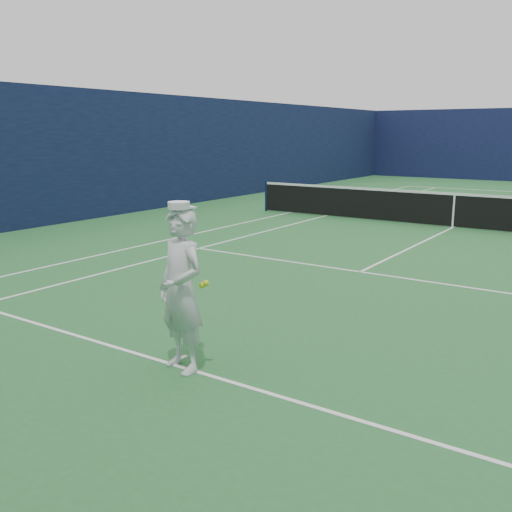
{
  "coord_description": "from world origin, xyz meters",
  "views": [
    {
      "loc": [
        4.41,
        -16.54,
        2.69
      ],
      "look_at": [
        0.23,
        -10.4,
        1.07
      ],
      "focal_mm": 40.0,
      "sensor_mm": 36.0,
      "label": 1
    }
  ],
  "objects": [
    {
      "name": "windscreen_fence",
      "position": [
        0.0,
        0.0,
        2.0
      ],
      "size": [
        20.12,
        36.12,
        4.0
      ],
      "color": "#0F1439",
      "rests_on": "ground"
    },
    {
      "name": "ground",
      "position": [
        0.0,
        0.0,
        0.0
      ],
      "size": [
        80.0,
        80.0,
        0.0
      ],
      "primitive_type": "plane",
      "color": "#266530",
      "rests_on": "ground"
    },
    {
      "name": "tennis_player",
      "position": [
        0.23,
        -11.9,
        0.95
      ],
      "size": [
        0.77,
        0.64,
        1.95
      ],
      "rotation": [
        0.0,
        0.0,
        -0.23
      ],
      "color": "white",
      "rests_on": "ground"
    },
    {
      "name": "court_markings",
      "position": [
        0.0,
        0.0,
        0.0
      ],
      "size": [
        11.03,
        23.83,
        0.01
      ],
      "color": "white",
      "rests_on": "ground"
    },
    {
      "name": "tennis_net",
      "position": [
        0.0,
        0.0,
        0.55
      ],
      "size": [
        12.88,
        0.09,
        1.07
      ],
      "color": "#141E4C",
      "rests_on": "ground"
    }
  ]
}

